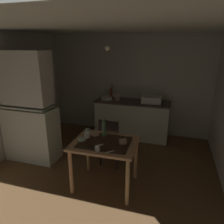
# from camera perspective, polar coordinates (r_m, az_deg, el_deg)

# --- Properties ---
(ground_plane) EXTENTS (4.98, 4.98, 0.00)m
(ground_plane) POSITION_cam_1_polar(r_m,az_deg,el_deg) (4.03, -2.28, -15.05)
(ground_plane) COLOR brown
(wall_back) EXTENTS (4.08, 0.10, 2.43)m
(wall_back) POSITION_cam_1_polar(r_m,az_deg,el_deg) (5.36, 4.50, 7.36)
(wall_back) COLOR silver
(wall_back) RESTS_ON ground
(wall_left) EXTENTS (0.10, 3.92, 2.43)m
(wall_left) POSITION_cam_1_polar(r_m,az_deg,el_deg) (4.60, -27.29, 3.67)
(wall_left) COLOR beige
(wall_left) RESTS_ON ground
(ceiling_slab) EXTENTS (4.08, 3.92, 0.10)m
(ceiling_slab) POSITION_cam_1_polar(r_m,az_deg,el_deg) (3.40, -2.83, 22.86)
(ceiling_slab) COLOR silver
(hutch_cabinet) EXTENTS (1.00, 0.48, 2.09)m
(hutch_cabinet) POSITION_cam_1_polar(r_m,az_deg,el_deg) (4.28, -21.45, 0.14)
(hutch_cabinet) COLOR silver
(hutch_cabinet) RESTS_ON ground
(counter_cabinet) EXTENTS (1.77, 0.64, 0.90)m
(counter_cabinet) POSITION_cam_1_polar(r_m,az_deg,el_deg) (5.17, 5.41, -1.88)
(counter_cabinet) COLOR silver
(counter_cabinet) RESTS_ON ground
(sink_basin) EXTENTS (0.44, 0.34, 0.15)m
(sink_basin) POSITION_cam_1_polar(r_m,az_deg,el_deg) (4.96, 10.66, 3.35)
(sink_basin) COLOR white
(sink_basin) RESTS_ON counter_cabinet
(hand_pump) EXTENTS (0.05, 0.27, 0.39)m
(hand_pump) POSITION_cam_1_polar(r_m,az_deg,el_deg) (5.17, -0.17, 5.30)
(hand_pump) COLOR maroon
(hand_pump) RESTS_ON counter_cabinet
(mixing_bowl_counter) EXTENTS (0.26, 0.26, 0.07)m
(mixing_bowl_counter) POSITION_cam_1_polar(r_m,az_deg,el_deg) (5.14, -1.46, 3.70)
(mixing_bowl_counter) COLOR white
(mixing_bowl_counter) RESTS_ON counter_cabinet
(stoneware_crock) EXTENTS (0.11, 0.11, 0.14)m
(stoneware_crock) POSITION_cam_1_polar(r_m,az_deg,el_deg) (5.12, 1.51, 4.00)
(stoneware_crock) COLOR beige
(stoneware_crock) RESTS_ON counter_cabinet
(dining_table) EXTENTS (0.99, 0.80, 0.77)m
(dining_table) POSITION_cam_1_polar(r_m,az_deg,el_deg) (3.29, -1.91, -9.88)
(dining_table) COLOR tan
(dining_table) RESTS_ON ground
(chair_far_side) EXTENTS (0.45, 0.45, 0.92)m
(chair_far_side) POSITION_cam_1_polar(r_m,az_deg,el_deg) (3.92, -0.25, -7.73)
(chair_far_side) COLOR #2C1F1F
(chair_far_side) RESTS_ON ground
(serving_bowl_wide) EXTENTS (0.17, 0.17, 0.04)m
(serving_bowl_wide) POSITION_cam_1_polar(r_m,az_deg,el_deg) (3.51, -4.72, -5.68)
(serving_bowl_wide) COLOR tan
(serving_bowl_wide) RESTS_ON dining_table
(soup_bowl_small) EXTENTS (0.11, 0.11, 0.03)m
(soup_bowl_small) POSITION_cam_1_polar(r_m,az_deg,el_deg) (3.33, -8.18, -7.27)
(soup_bowl_small) COLOR #ADD1C1
(soup_bowl_small) RESTS_ON dining_table
(sauce_dish) EXTENTS (0.11, 0.11, 0.05)m
(sauce_dish) POSITION_cam_1_polar(r_m,az_deg,el_deg) (3.21, 3.00, -7.95)
(sauce_dish) COLOR tan
(sauce_dish) RESTS_ON dining_table
(mug_tall) EXTENTS (0.09, 0.09, 0.09)m
(mug_tall) POSITION_cam_1_polar(r_m,az_deg,el_deg) (3.40, -6.73, -6.17)
(mug_tall) COLOR white
(mug_tall) RESTS_ON dining_table
(teacup_cream) EXTENTS (0.07, 0.07, 0.06)m
(teacup_cream) POSITION_cam_1_polar(r_m,az_deg,el_deg) (3.61, -6.61, -4.96)
(teacup_cream) COLOR #ADD1C1
(teacup_cream) RESTS_ON dining_table
(teacup_mint) EXTENTS (0.07, 0.07, 0.08)m
(teacup_mint) POSITION_cam_1_polar(r_m,az_deg,el_deg) (2.98, -3.96, -9.73)
(teacup_mint) COLOR white
(teacup_mint) RESTS_ON dining_table
(glass_bottle) EXTENTS (0.07, 0.07, 0.31)m
(glass_bottle) POSITION_cam_1_polar(r_m,az_deg,el_deg) (3.40, -2.17, -4.47)
(glass_bottle) COLOR #4C7F56
(glass_bottle) RESTS_ON dining_table
(table_knife) EXTENTS (0.08, 0.17, 0.00)m
(table_knife) POSITION_cam_1_polar(r_m,az_deg,el_deg) (3.11, -3.75, -9.26)
(table_knife) COLOR silver
(table_knife) RESTS_ON dining_table
(teaspoon_near_bowl) EXTENTS (0.09, 0.11, 0.00)m
(teaspoon_near_bowl) POSITION_cam_1_polar(r_m,az_deg,el_deg) (2.97, -0.51, -10.67)
(teaspoon_near_bowl) COLOR beige
(teaspoon_near_bowl) RESTS_ON dining_table
(teaspoon_by_cup) EXTENTS (0.02, 0.15, 0.00)m
(teaspoon_by_cup) POSITION_cam_1_polar(r_m,az_deg,el_deg) (3.42, 3.77, -6.63)
(teaspoon_by_cup) COLOR beige
(teaspoon_by_cup) RESTS_ON dining_table
(pendant_bulb) EXTENTS (0.08, 0.08, 0.08)m
(pendant_bulb) POSITION_cam_1_polar(r_m,az_deg,el_deg) (3.42, -1.24, 16.86)
(pendant_bulb) COLOR #F9EFCC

